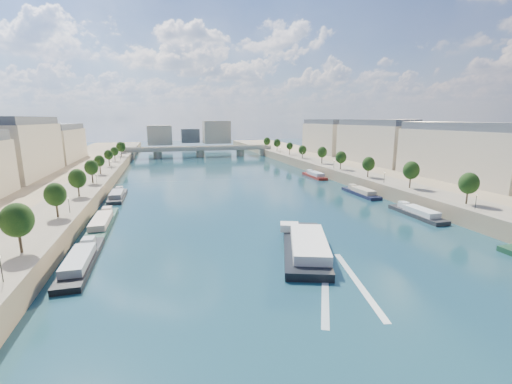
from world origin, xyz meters
TOP-DOWN VIEW (x-y plane):
  - ground at (0.00, 100.00)m, footprint 700.00×700.00m
  - quay_left at (-72.00, 100.00)m, footprint 44.00×520.00m
  - quay_right at (72.00, 100.00)m, footprint 44.00×520.00m
  - pave_left at (-57.00, 100.00)m, footprint 14.00×520.00m
  - pave_right at (57.00, 100.00)m, footprint 14.00×520.00m
  - trees_left at (-55.00, 102.00)m, footprint 4.80×268.80m
  - trees_right at (55.00, 110.00)m, footprint 4.80×268.80m
  - lamps_left at (-52.50, 90.00)m, footprint 0.36×200.36m
  - lamps_right at (52.50, 105.00)m, footprint 0.36×200.36m
  - buildings_right at (85.00, 112.00)m, footprint 16.00×226.00m
  - skyline at (3.19, 319.52)m, footprint 79.00×42.00m
  - bridge at (0.00, 242.83)m, footprint 112.00×12.00m
  - tour_barge at (1.35, 41.22)m, footprint 18.96×32.74m
  - wake at (1.35, 24.71)m, footprint 16.08×25.65m
  - moored_barges_left at (-45.50, 51.62)m, footprint 5.00×153.95m
  - moored_barges_right at (45.50, 57.42)m, footprint 5.00×164.73m

SIDE VIEW (x-z plane):
  - ground at x=0.00m, z-range 0.00..0.00m
  - wake at x=1.35m, z-range 0.00..0.04m
  - moored_barges_right at x=45.50m, z-range -0.96..2.64m
  - moored_barges_left at x=-45.50m, z-range -0.96..2.64m
  - tour_barge at x=1.35m, z-range -0.88..3.40m
  - quay_left at x=-72.00m, z-range 0.00..5.00m
  - quay_right at x=72.00m, z-range 0.00..5.00m
  - pave_left at x=-57.00m, z-range 5.00..5.10m
  - pave_right at x=57.00m, z-range 5.00..5.10m
  - bridge at x=0.00m, z-range 1.01..9.16m
  - lamps_left at x=-52.50m, z-range 5.64..9.92m
  - lamps_right at x=52.50m, z-range 5.64..9.92m
  - trees_left at x=-55.00m, z-range 6.35..14.61m
  - trees_right at x=55.00m, z-range 6.35..14.61m
  - skyline at x=3.19m, z-range 3.66..25.66m
  - buildings_right at x=85.00m, z-range 4.85..28.05m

